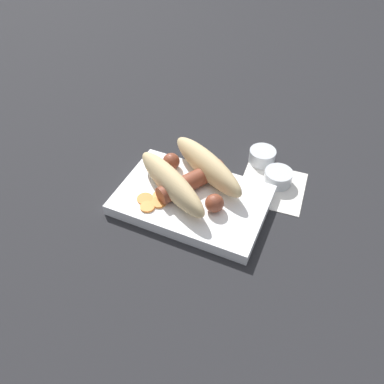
% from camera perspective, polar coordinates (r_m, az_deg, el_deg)
% --- Properties ---
extents(ground_plane, '(3.00, 3.00, 0.00)m').
position_cam_1_polar(ground_plane, '(0.71, -0.00, -1.88)').
color(ground_plane, '#232326').
extents(food_tray, '(0.28, 0.18, 0.02)m').
position_cam_1_polar(food_tray, '(0.70, -0.00, -1.24)').
color(food_tray, white).
rests_on(food_tray, ground_plane).
extents(bread_roll, '(0.23, 0.21, 0.06)m').
position_cam_1_polar(bread_roll, '(0.70, -0.36, 2.76)').
color(bread_roll, '#DBBC84').
rests_on(bread_roll, food_tray).
extents(sausage, '(0.15, 0.14, 0.03)m').
position_cam_1_polar(sausage, '(0.70, -0.06, 1.67)').
color(sausage, brown).
rests_on(sausage, food_tray).
extents(pickled_veggies, '(0.06, 0.07, 0.00)m').
position_cam_1_polar(pickled_veggies, '(0.69, -5.83, -1.42)').
color(pickled_veggies, orange).
rests_on(pickled_veggies, food_tray).
extents(napkin, '(0.13, 0.13, 0.00)m').
position_cam_1_polar(napkin, '(0.76, 12.12, 0.79)').
color(napkin, white).
rests_on(napkin, ground_plane).
extents(condiment_cup_near, '(0.06, 0.06, 0.03)m').
position_cam_1_polar(condiment_cup_near, '(0.76, 12.94, 2.09)').
color(condiment_cup_near, silver).
rests_on(condiment_cup_near, ground_plane).
extents(condiment_cup_far, '(0.06, 0.06, 0.03)m').
position_cam_1_polar(condiment_cup_far, '(0.81, 10.63, 5.30)').
color(condiment_cup_far, silver).
rests_on(condiment_cup_far, ground_plane).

